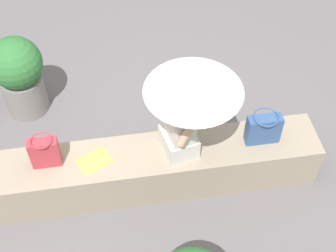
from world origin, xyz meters
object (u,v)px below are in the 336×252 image
(tote_bag_canvas, at_px, (45,152))
(magazine, at_px, (94,161))
(parasol, at_px, (194,82))
(planter_near, at_px, (19,74))
(handbag_black, at_px, (264,129))
(person_seated, at_px, (179,122))

(tote_bag_canvas, relative_size, magazine, 1.18)
(parasol, relative_size, planter_near, 1.06)
(parasol, distance_m, handbag_black, 1.00)
(magazine, bearing_deg, planter_near, -85.67)
(magazine, distance_m, planter_near, 1.45)
(parasol, xyz_separation_m, handbag_black, (-0.69, -0.03, -0.72))
(person_seated, height_order, handbag_black, person_seated)
(magazine, xyz_separation_m, planter_near, (0.72, -1.26, 0.03))
(tote_bag_canvas, bearing_deg, parasol, 176.83)
(person_seated, xyz_separation_m, planter_near, (1.51, -1.24, -0.36))
(tote_bag_canvas, bearing_deg, handbag_black, 178.91)
(parasol, relative_size, tote_bag_canvas, 3.04)
(person_seated, relative_size, magazine, 3.21)
(handbag_black, xyz_separation_m, planter_near, (2.29, -1.25, -0.13))
(handbag_black, height_order, planter_near, planter_near)
(person_seated, distance_m, tote_bag_canvas, 1.22)
(handbag_black, distance_m, planter_near, 2.61)
(handbag_black, bearing_deg, parasol, 2.82)
(planter_near, bearing_deg, handbag_black, 151.40)
(parasol, distance_m, planter_near, 2.22)
(parasol, height_order, magazine, parasol)
(parasol, xyz_separation_m, planter_near, (1.60, -1.28, -0.85))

